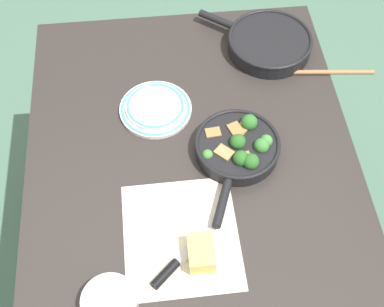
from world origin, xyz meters
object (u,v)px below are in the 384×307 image
skillet_broccoli (238,147)px  skillet_eggs (269,43)px  wooden_spoon (306,72)px  dinner_plate_stack (155,108)px  grater_knife (182,257)px  cheese_block (201,253)px  prep_bowl_steel (110,303)px

skillet_broccoli → skillet_eggs: bearing=178.2°
skillet_broccoli → wooden_spoon: skillet_broccoli is taller
skillet_eggs → dinner_plate_stack: skillet_eggs is taller
skillet_eggs → grater_knife: skillet_eggs is taller
cheese_block → dinner_plate_stack: (-0.48, -0.08, -0.01)m
grater_knife → skillet_eggs: bearing=20.7°
grater_knife → cheese_block: bearing=-45.7°
grater_knife → cheese_block: (0.00, 0.05, 0.02)m
grater_knife → cheese_block: cheese_block is taller
skillet_eggs → cheese_block: skillet_eggs is taller
cheese_block → prep_bowl_steel: size_ratio=0.69×
cheese_block → dinner_plate_stack: size_ratio=0.42×
cheese_block → dinner_plate_stack: cheese_block is taller
wooden_spoon → skillet_broccoli: bearing=52.7°
grater_knife → dinner_plate_stack: dinner_plate_stack is taller
prep_bowl_steel → grater_knife: bearing=120.1°
grater_knife → dinner_plate_stack: size_ratio=1.07×
skillet_eggs → cheese_block: 0.76m
skillet_eggs → cheese_block: (0.70, -0.30, -0.00)m
prep_bowl_steel → cheese_block: bearing=114.2°
wooden_spoon → cheese_block: bearing=61.4°
wooden_spoon → dinner_plate_stack: size_ratio=1.60×
prep_bowl_steel → dinner_plate_stack: bearing=166.2°
skillet_broccoli → wooden_spoon: size_ratio=1.06×
skillet_broccoli → cheese_block: skillet_broccoli is taller
cheese_block → skillet_broccoli: bearing=155.7°
grater_knife → dinner_plate_stack: 0.48m
skillet_eggs → dinner_plate_stack: bearing=67.0°
grater_knife → skillet_broccoli: bearing=15.6°
skillet_broccoli → skillet_eggs: skillet_broccoli is taller
skillet_eggs → grater_knife: 0.78m
prep_bowl_steel → skillet_broccoli: bearing=138.1°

